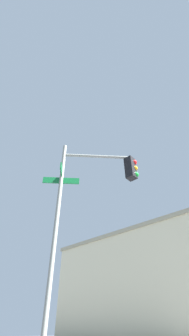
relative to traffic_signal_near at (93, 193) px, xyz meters
name	(u,v)px	position (x,y,z in m)	size (l,w,h in m)	color
traffic_signal_near	(93,193)	(0.00, 0.00, 0.00)	(2.11, 2.19, 6.13)	slate
building_stucco	(171,293)	(-10.26, 25.67, 0.57)	(17.80, 22.62, 9.76)	beige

